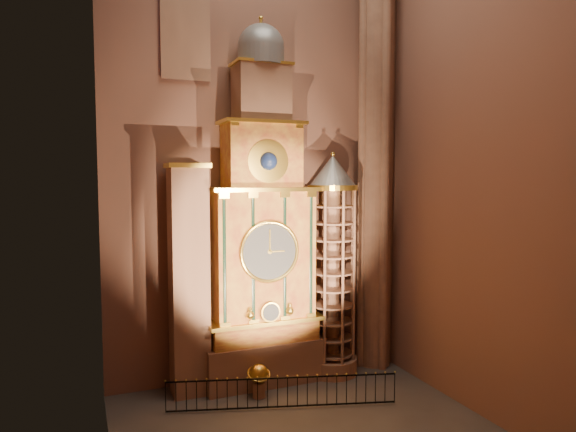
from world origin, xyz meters
name	(u,v)px	position (x,y,z in m)	size (l,w,h in m)	color
floor	(306,429)	(0.00, 0.00, 0.00)	(14.00, 14.00, 0.00)	#383330
wall_back	(254,148)	(0.00, 6.00, 11.00)	(22.00, 22.00, 0.00)	brown
wall_left	(104,133)	(-7.00, 0.00, 11.00)	(22.00, 22.00, 0.00)	brown
wall_right	(459,144)	(7.00, 0.00, 11.00)	(22.00, 22.00, 0.00)	brown
astronomical_clock	(262,241)	(0.00, 4.96, 6.68)	(5.60, 2.41, 16.70)	#8C634C
portrait_tower	(189,279)	(-3.40, 4.98, 5.15)	(1.80, 1.60, 10.20)	#8C634C
stair_turret	(332,267)	(3.50, 4.70, 5.27)	(2.50, 2.50, 10.80)	#8C634C
gothic_pier	(376,149)	(6.10, 5.00, 11.00)	(2.04, 2.04, 22.00)	#8C634C
stained_glass_window	(185,20)	(-3.20, 5.92, 16.50)	(2.20, 0.14, 5.20)	navy
celestial_globe	(259,377)	(-0.73, 3.39, 0.89)	(1.07, 1.01, 1.48)	#8C634C
iron_railing	(283,393)	(-0.20, 1.91, 0.70)	(9.13, 2.79, 1.29)	black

